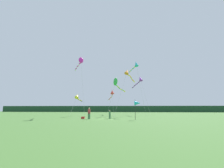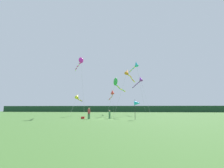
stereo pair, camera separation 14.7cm
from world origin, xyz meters
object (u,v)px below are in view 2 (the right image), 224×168
(kite_red, at_px, (112,93))
(kite_cyan, at_px, (136,65))
(person_adult, at_px, (89,113))
(kite_magenta, at_px, (80,61))
(person_child, at_px, (110,114))
(banner_flag_pole, at_px, (137,103))
(cooler_box, at_px, (83,118))
(kite_green, at_px, (116,82))
(kite_yellow, at_px, (78,97))
(kite_purple, at_px, (140,79))
(kite_orange, at_px, (128,73))

(kite_red, height_order, kite_cyan, kite_cyan)
(person_adult, xyz_separation_m, kite_magenta, (-3.67, 6.55, 10.32))
(person_child, bearing_deg, banner_flag_pole, -24.14)
(person_adult, xyz_separation_m, cooler_box, (-1.10, 0.46, -0.80))
(person_child, relative_size, kite_green, 0.16)
(person_child, distance_m, kite_yellow, 10.65)
(kite_red, height_order, kite_purple, kite_purple)
(kite_magenta, distance_m, kite_purple, 17.07)
(person_adult, xyz_separation_m, kite_orange, (6.04, 9.13, 8.21))
(person_adult, distance_m, kite_magenta, 12.76)
(person_adult, bearing_deg, person_child, 19.94)
(cooler_box, xyz_separation_m, kite_green, (4.59, 9.17, 7.03))
(banner_flag_pole, relative_size, kite_green, 0.35)
(person_adult, xyz_separation_m, kite_yellow, (-4.49, 7.84, 3.04))
(kite_magenta, distance_m, kite_orange, 10.27)
(kite_purple, bearing_deg, kite_cyan, -100.31)
(banner_flag_pole, relative_size, kite_orange, 0.29)
(kite_green, bearing_deg, kite_cyan, 12.09)
(banner_flag_pole, bearing_deg, person_child, 155.86)
(banner_flag_pole, xyz_separation_m, kite_orange, (-1.41, 9.95, 6.79))
(kite_yellow, bearing_deg, kite_green, 12.63)
(kite_purple, bearing_deg, cooler_box, -120.84)
(banner_flag_pole, xyz_separation_m, kite_red, (-5.47, 16.12, 2.98))
(banner_flag_pole, relative_size, kite_yellow, 0.40)
(person_child, bearing_deg, kite_orange, 69.88)
(kite_magenta, relative_size, kite_yellow, 1.64)
(person_adult, relative_size, person_child, 1.30)
(kite_orange, xyz_separation_m, kite_yellow, (-10.53, -1.29, -5.17))
(kite_orange, distance_m, kite_yellow, 11.80)
(kite_magenta, xyz_separation_m, kite_orange, (9.71, 2.58, -2.11))
(kite_orange, bearing_deg, banner_flag_pole, -81.95)
(person_adult, relative_size, kite_red, 0.23)
(person_adult, distance_m, banner_flag_pole, 7.62)
(banner_flag_pole, height_order, kite_green, kite_green)
(kite_magenta, xyz_separation_m, kite_purple, (12.82, 11.07, -2.12))
(person_adult, xyz_separation_m, kite_purple, (9.15, 17.62, 8.20))
(kite_orange, xyz_separation_m, kite_purple, (3.11, 8.49, -0.01))
(kite_orange, xyz_separation_m, kite_green, (-2.54, 0.50, -1.98))
(cooler_box, xyz_separation_m, kite_cyan, (8.96, 10.10, 11.17))
(kite_magenta, bearing_deg, kite_orange, 14.90)
(cooler_box, xyz_separation_m, kite_red, (3.08, 14.84, 5.20))
(kite_orange, bearing_deg, kite_green, 168.99)
(banner_flag_pole, distance_m, kite_cyan, 14.49)
(person_adult, height_order, kite_green, kite_green)
(person_child, height_order, kite_red, kite_red)
(kite_green, relative_size, kite_yellow, 1.13)
(kite_red, xyz_separation_m, kite_cyan, (5.88, -4.73, 5.97))
(person_adult, height_order, banner_flag_pole, banner_flag_pole)
(cooler_box, bearing_deg, kite_red, 78.27)
(person_adult, distance_m, kite_orange, 13.68)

